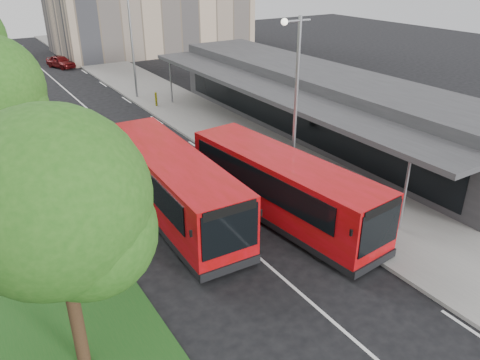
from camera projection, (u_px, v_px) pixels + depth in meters
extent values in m
plane|color=black|center=(239.00, 240.00, 18.75)|extent=(120.00, 120.00, 0.00)
cube|color=gray|center=(168.00, 100.00, 36.86)|extent=(5.00, 80.00, 0.15)
cube|color=silver|center=(115.00, 133.00, 30.19)|extent=(0.12, 70.00, 0.01)
cube|color=silver|center=(470.00, 330.00, 14.25)|extent=(0.12, 2.00, 0.01)
cube|color=silver|center=(335.00, 239.00, 18.82)|extent=(0.12, 2.00, 0.01)
cube|color=silver|center=(252.00, 184.00, 23.39)|extent=(0.12, 2.00, 0.01)
cube|color=silver|center=(197.00, 147.00, 27.97)|extent=(0.12, 2.00, 0.01)
cube|color=silver|center=(157.00, 120.00, 32.54)|extent=(0.12, 2.00, 0.01)
cube|color=silver|center=(127.00, 100.00, 37.11)|extent=(0.12, 2.00, 0.01)
cube|color=silver|center=(103.00, 84.00, 41.69)|extent=(0.12, 2.00, 0.01)
cube|color=silver|center=(84.00, 72.00, 46.26)|extent=(0.12, 2.00, 0.01)
cube|color=silver|center=(69.00, 61.00, 50.83)|extent=(0.12, 2.00, 0.01)
cube|color=silver|center=(56.00, 53.00, 55.41)|extent=(0.12, 2.00, 0.01)
cube|color=#313134|center=(319.00, 103.00, 29.30)|extent=(5.00, 26.00, 4.00)
cube|color=black|center=(287.00, 116.00, 28.26)|extent=(0.06, 24.00, 2.20)
cube|color=#313134|center=(271.00, 91.00, 26.90)|extent=(2.80, 26.00, 0.25)
cylinder|color=gray|center=(404.00, 197.00, 18.60)|extent=(0.12, 0.12, 3.30)
cylinder|color=gray|center=(171.00, 83.00, 35.37)|extent=(0.12, 0.12, 3.30)
cylinder|color=#382116|center=(75.00, 312.00, 12.30)|extent=(0.36, 0.36, 3.64)
sphere|color=#225516|center=(53.00, 201.00, 10.88)|extent=(4.63, 4.63, 4.63)
sphere|color=#225516|center=(89.00, 232.00, 11.22)|extent=(3.31, 3.31, 3.31)
sphere|color=#225516|center=(31.00, 220.00, 11.27)|extent=(3.64, 3.64, 3.64)
cylinder|color=#382116|center=(6.00, 160.00, 21.44)|extent=(0.36, 0.36, 3.67)
sphere|color=#225516|center=(10.00, 108.00, 20.35)|extent=(3.34, 3.34, 3.34)
cylinder|color=gray|center=(295.00, 111.00, 20.52)|extent=(0.16, 0.16, 8.00)
cylinder|color=gray|center=(296.00, 21.00, 18.78)|extent=(1.40, 0.10, 0.10)
sphere|color=silver|center=(284.00, 22.00, 18.49)|extent=(0.28, 0.28, 0.28)
cylinder|color=gray|center=(132.00, 45.00, 35.76)|extent=(0.16, 0.16, 8.00)
cube|color=#BA0915|center=(282.00, 185.00, 19.70)|extent=(3.28, 10.01, 2.48)
cube|color=black|center=(281.00, 211.00, 20.22)|extent=(3.31, 10.04, 0.28)
cube|color=black|center=(380.00, 229.00, 16.07)|extent=(2.10, 0.25, 1.64)
cube|color=black|center=(215.00, 143.00, 23.04)|extent=(2.06, 0.25, 1.22)
cube|color=black|center=(257.00, 181.00, 19.05)|extent=(0.87, 8.39, 1.12)
cube|color=black|center=(299.00, 167.00, 20.37)|extent=(0.87, 8.39, 1.12)
cube|color=black|center=(375.00, 264.00, 16.69)|extent=(2.34, 0.31, 0.33)
cube|color=black|center=(383.00, 209.00, 15.72)|extent=(1.96, 0.23, 0.33)
cube|color=black|center=(351.00, 233.00, 15.39)|extent=(0.09, 0.09, 0.23)
cube|color=black|center=(399.00, 209.00, 16.85)|extent=(0.09, 0.09, 0.23)
cylinder|color=black|center=(320.00, 250.00, 17.38)|extent=(0.36, 0.87, 0.84)
cylinder|color=black|center=(354.00, 233.00, 18.47)|extent=(0.36, 0.87, 0.84)
cylinder|color=black|center=(220.00, 189.00, 21.91)|extent=(0.36, 0.87, 0.84)
cylinder|color=black|center=(252.00, 178.00, 23.00)|extent=(0.36, 0.87, 0.84)
cube|color=#BA0915|center=(172.00, 182.00, 19.86)|extent=(2.75, 10.24, 2.56)
cube|color=black|center=(173.00, 208.00, 20.40)|extent=(2.77, 10.26, 0.29)
cube|color=black|center=(230.00, 232.00, 15.78)|extent=(2.18, 0.12, 1.69)
cube|color=black|center=(132.00, 137.00, 23.65)|extent=(2.13, 0.12, 1.26)
cube|color=black|center=(141.00, 176.00, 19.33)|extent=(0.34, 8.71, 1.16)
cube|color=black|center=(194.00, 164.00, 20.45)|extent=(0.34, 8.71, 1.16)
cube|color=black|center=(231.00, 268.00, 16.42)|extent=(2.42, 0.16, 0.34)
cube|color=black|center=(230.00, 211.00, 15.42)|extent=(2.03, 0.11, 0.34)
cube|color=black|center=(191.00, 234.00, 15.22)|extent=(0.08, 0.08, 0.24)
cube|color=black|center=(261.00, 213.00, 16.46)|extent=(0.08, 0.08, 0.24)
cylinder|color=black|center=(183.00, 250.00, 17.35)|extent=(0.32, 0.88, 0.87)
cylinder|color=black|center=(231.00, 235.00, 18.28)|extent=(0.32, 0.88, 0.87)
cylinder|color=black|center=(127.00, 183.00, 22.47)|extent=(0.32, 0.88, 0.87)
cylinder|color=black|center=(166.00, 174.00, 23.40)|extent=(0.32, 0.88, 0.87)
cylinder|color=#372816|center=(237.00, 136.00, 27.90)|extent=(0.54, 0.54, 0.94)
cylinder|color=yellow|center=(156.00, 99.00, 34.97)|extent=(0.18, 0.18, 1.01)
imported|color=#540C0D|center=(61.00, 62.00, 47.71)|extent=(2.59, 3.89, 1.23)
imported|color=navy|center=(17.00, 53.00, 51.81)|extent=(2.11, 4.25, 1.34)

